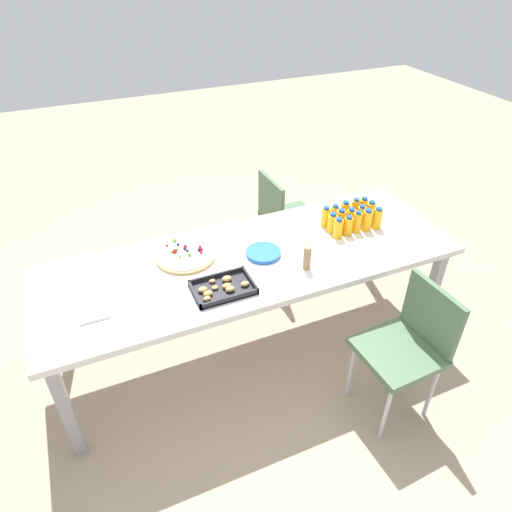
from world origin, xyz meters
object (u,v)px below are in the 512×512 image
at_px(chair_near_left, 284,215).
at_px(juice_bottle_9, 332,223).
at_px(juice_bottle_2, 345,211).
at_px(juice_bottle_4, 326,217).
at_px(plate_stack, 263,253).
at_px(cardboard_tube, 307,258).
at_px(juice_bottle_7, 351,218).
at_px(juice_bottle_14, 338,228).
at_px(chair_far_left, 409,341).
at_px(napkin_stack, 93,311).
at_px(snack_tray, 222,288).
at_px(juice_bottle_5, 371,212).
at_px(juice_bottle_3, 335,215).
at_px(juice_bottle_12, 357,222).
at_px(party_table, 251,266).
at_px(juice_bottle_8, 341,220).
at_px(juice_bottle_10, 377,218).
at_px(juice_bottle_13, 348,226).
at_px(fruit_pizza, 186,255).
at_px(juice_bottle_0, 363,207).
at_px(juice_bottle_6, 361,215).
at_px(juice_bottle_11, 367,220).
at_px(juice_bottle_1, 355,209).

relative_size(chair_near_left, juice_bottle_9, 6.23).
height_order(juice_bottle_2, juice_bottle_4, juice_bottle_2).
bearing_deg(plate_stack, cardboard_tube, 128.22).
height_order(juice_bottle_7, juice_bottle_14, juice_bottle_14).
relative_size(chair_far_left, juice_bottle_9, 6.23).
bearing_deg(napkin_stack, snack_tray, 172.27).
relative_size(snack_tray, cardboard_tube, 2.26).
bearing_deg(plate_stack, juice_bottle_5, -174.82).
bearing_deg(juice_bottle_3, juice_bottle_12, 116.81).
relative_size(party_table, juice_bottle_8, 17.37).
height_order(juice_bottle_10, cardboard_tube, same).
relative_size(party_table, juice_bottle_5, 16.57).
bearing_deg(juice_bottle_13, juice_bottle_3, -87.90).
distance_m(juice_bottle_12, plate_stack, 0.65).
bearing_deg(fruit_pizza, party_table, 155.83).
distance_m(juice_bottle_4, juice_bottle_7, 0.16).
distance_m(juice_bottle_0, juice_bottle_6, 0.11).
bearing_deg(juice_bottle_8, chair_far_left, 87.67).
bearing_deg(plate_stack, juice_bottle_11, 179.60).
bearing_deg(plate_stack, juice_bottle_10, 179.23).
bearing_deg(juice_bottle_9, plate_stack, 7.20).
height_order(juice_bottle_12, juice_bottle_14, juice_bottle_12).
distance_m(juice_bottle_3, juice_bottle_14, 0.17).
height_order(juice_bottle_5, juice_bottle_7, juice_bottle_5).
xyz_separation_m(juice_bottle_2, juice_bottle_10, (-0.14, 0.16, 0.00)).
height_order(juice_bottle_9, fruit_pizza, juice_bottle_9).
distance_m(party_table, napkin_stack, 0.93).
relative_size(party_table, juice_bottle_11, 16.73).
bearing_deg(juice_bottle_5, juice_bottle_9, 1.69).
bearing_deg(juice_bottle_1, napkin_stack, 8.64).
xyz_separation_m(chair_near_left, napkin_stack, (1.50, 0.85, 0.25)).
distance_m(juice_bottle_5, juice_bottle_10, 0.08).
xyz_separation_m(juice_bottle_9, plate_stack, (0.51, 0.06, -0.05)).
xyz_separation_m(juice_bottle_6, fruit_pizza, (1.16, -0.09, -0.05)).
distance_m(juice_bottle_8, juice_bottle_11, 0.17).
distance_m(party_table, juice_bottle_12, 0.74).
xyz_separation_m(chair_far_left, plate_stack, (0.54, -0.74, 0.26)).
bearing_deg(juice_bottle_11, chair_near_left, -73.86).
xyz_separation_m(snack_tray, cardboard_tube, (-0.51, 0.01, 0.06)).
height_order(chair_far_left, juice_bottle_2, juice_bottle_2).
bearing_deg(snack_tray, juice_bottle_7, -164.12).
xyz_separation_m(juice_bottle_2, juice_bottle_3, (0.08, 0.00, -0.00)).
bearing_deg(juice_bottle_0, juice_bottle_5, 93.43).
xyz_separation_m(juice_bottle_8, juice_bottle_14, (0.07, 0.08, -0.00)).
relative_size(juice_bottle_0, napkin_stack, 0.93).
xyz_separation_m(juice_bottle_0, juice_bottle_2, (0.14, -0.00, 0.00)).
bearing_deg(juice_bottle_12, chair_near_left, -78.99).
bearing_deg(chair_far_left, juice_bottle_13, -5.87).
relative_size(juice_bottle_2, fruit_pizza, 0.40).
bearing_deg(chair_near_left, juice_bottle_3, 5.03).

